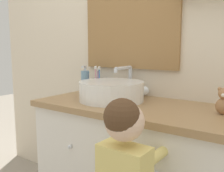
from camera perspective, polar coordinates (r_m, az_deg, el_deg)
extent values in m
cube|color=beige|center=(1.68, 10.73, 12.42)|extent=(3.20, 0.06, 2.50)
cube|color=olive|center=(1.77, 4.05, 18.37)|extent=(0.72, 0.02, 0.87)
cube|color=#B2C1CC|center=(1.76, 3.94, 18.40)|extent=(0.66, 0.01, 0.81)
cube|color=#99754C|center=(1.44, 5.20, -4.79)|extent=(1.16, 0.55, 0.03)
sphere|color=silver|center=(1.46, -9.63, -13.56)|extent=(0.02, 0.02, 0.02)
cylinder|color=white|center=(1.52, -0.12, -1.15)|extent=(0.39, 0.39, 0.12)
cylinder|color=silver|center=(1.51, -0.12, 0.93)|extent=(0.32, 0.32, 0.01)
cylinder|color=silver|center=(1.70, 4.19, 1.09)|extent=(0.02, 0.02, 0.19)
cylinder|color=silver|center=(1.61, 2.61, 4.15)|extent=(0.02, 0.18, 0.02)
cylinder|color=silver|center=(1.54, 0.83, 3.52)|extent=(0.02, 0.02, 0.02)
sphere|color=white|center=(1.65, 7.40, -1.08)|extent=(0.06, 0.06, 0.06)
cylinder|color=#4C93C6|center=(1.83, -3.15, -0.15)|extent=(0.07, 0.07, 0.08)
cylinder|color=#3884DB|center=(1.81, -2.90, 1.68)|extent=(0.01, 0.01, 0.18)
cube|color=white|center=(1.80, -2.92, 4.14)|extent=(0.01, 0.02, 0.02)
cylinder|color=#8E56B7|center=(1.83, -3.21, 1.56)|extent=(0.01, 0.01, 0.16)
cube|color=white|center=(1.82, -3.23, 3.80)|extent=(0.01, 0.02, 0.02)
cylinder|color=pink|center=(1.81, -3.75, 1.73)|extent=(0.01, 0.01, 0.18)
cube|color=white|center=(1.80, -3.77, 4.26)|extent=(0.01, 0.02, 0.02)
cylinder|color=#6B93B2|center=(1.85, -6.14, 1.07)|extent=(0.06, 0.06, 0.16)
cylinder|color=silver|center=(1.84, -6.19, 3.81)|extent=(0.02, 0.02, 0.02)
cube|color=silver|center=(1.83, -6.41, 4.38)|extent=(0.02, 0.03, 0.02)
sphere|color=beige|center=(0.95, 2.88, -8.10)|extent=(0.15, 0.15, 0.15)
sphere|color=#4C331E|center=(0.93, 2.31, -7.07)|extent=(0.14, 0.14, 0.14)
cylinder|color=#E0CC70|center=(1.14, 11.78, -14.29)|extent=(0.05, 0.29, 0.04)
cylinder|color=#3884DB|center=(1.25, 14.75, -10.33)|extent=(0.01, 0.05, 0.12)
ellipsoid|color=#9E7047|center=(1.31, 24.10, -4.26)|extent=(0.07, 0.06, 0.08)
sphere|color=#9E7047|center=(1.30, 24.26, -1.60)|extent=(0.05, 0.05, 0.05)
sphere|color=#9E7047|center=(1.30, 23.43, -0.64)|extent=(0.02, 0.02, 0.02)
sphere|color=silver|center=(1.28, 24.05, -1.93)|extent=(0.02, 0.02, 0.02)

